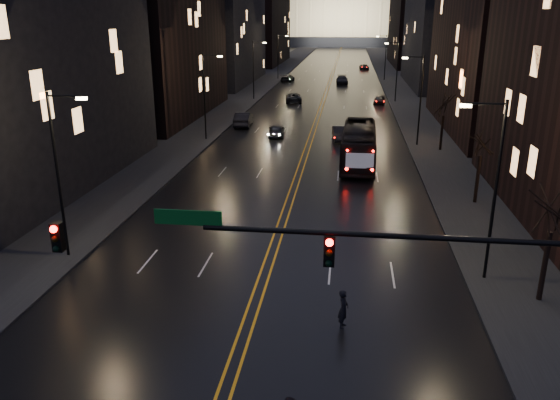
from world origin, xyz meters
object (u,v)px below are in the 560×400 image
(traffic_signal, at_px, (407,269))
(oncoming_car_b, at_px, (244,119))
(oncoming_car_a, at_px, (276,131))
(bus, at_px, (359,145))
(receding_car_a, at_px, (341,134))
(pedestrian_a, at_px, (343,309))

(traffic_signal, relative_size, oncoming_car_b, 3.33)
(oncoming_car_a, bearing_deg, bus, 124.26)
(oncoming_car_a, bearing_deg, receding_car_a, 165.92)
(oncoming_car_a, distance_m, receding_car_a, 7.08)
(bus, relative_size, pedestrian_a, 7.00)
(traffic_signal, xyz_separation_m, oncoming_car_a, (-9.71, 42.64, -4.41))
(pedestrian_a, bearing_deg, oncoming_car_a, 22.59)
(bus, xyz_separation_m, pedestrian_a, (-0.93, -27.52, -0.82))
(pedestrian_a, bearing_deg, oncoming_car_b, 26.96)
(traffic_signal, bearing_deg, pedestrian_a, 111.49)
(traffic_signal, xyz_separation_m, oncoming_car_b, (-14.41, 48.29, -4.25))
(bus, bearing_deg, traffic_signal, -86.83)
(bus, relative_size, oncoming_car_a, 2.98)
(oncoming_car_b, height_order, receding_car_a, oncoming_car_b)
(bus, bearing_deg, oncoming_car_a, 131.70)
(oncoming_car_a, xyz_separation_m, oncoming_car_b, (-4.70, 5.66, 0.16))
(oncoming_car_b, bearing_deg, traffic_signal, 103.69)
(oncoming_car_b, height_order, pedestrian_a, pedestrian_a)
(traffic_signal, bearing_deg, receding_car_a, 93.71)
(bus, xyz_separation_m, oncoming_car_b, (-13.47, 16.04, -0.84))
(oncoming_car_a, distance_m, oncoming_car_b, 7.35)
(pedestrian_a, bearing_deg, receding_car_a, 12.19)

